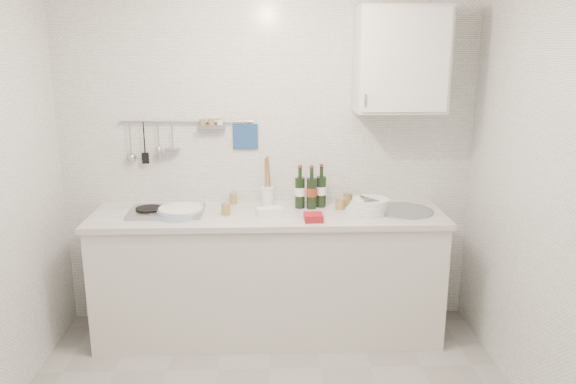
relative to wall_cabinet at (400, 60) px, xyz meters
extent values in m
cube|color=silver|center=(-0.90, 0.18, -0.70)|extent=(3.00, 0.02, 2.50)
cube|color=silver|center=(0.60, -1.22, -0.70)|extent=(0.02, 2.80, 2.50)
cube|color=beige|center=(-0.90, -0.12, -1.51)|extent=(2.40, 0.60, 0.88)
cube|color=silver|center=(-0.90, -0.12, -1.05)|extent=(2.44, 0.64, 0.04)
cube|color=black|center=(-0.90, -0.10, -1.90)|extent=(2.34, 0.52, 0.10)
cube|color=#93969B|center=(-1.60, -0.12, -1.01)|extent=(0.50, 0.32, 0.03)
cylinder|color=black|center=(-1.72, -0.12, -0.99)|extent=(0.18, 0.18, 0.01)
cylinder|color=black|center=(-1.48, -0.12, -0.99)|extent=(0.18, 0.18, 0.01)
cylinder|color=#93969B|center=(0.05, -0.12, -1.02)|extent=(0.40, 0.40, 0.02)
cylinder|color=#93969B|center=(0.05, -0.12, -1.08)|extent=(0.34, 0.34, 0.10)
cylinder|color=#93969B|center=(-1.47, 0.15, -0.43)|extent=(0.95, 0.02, 0.02)
cube|color=navy|center=(-1.06, 0.17, -0.54)|extent=(0.18, 0.02, 0.18)
cube|color=beige|center=(0.00, 0.01, 0.00)|extent=(0.60, 0.35, 0.70)
cube|color=white|center=(0.00, -0.18, 0.00)|extent=(0.56, 0.01, 0.66)
cylinder|color=#93969B|center=(-0.26, -0.19, -0.25)|extent=(0.01, 0.01, 0.08)
cylinder|color=#5076B7|center=(-1.52, -0.17, -1.02)|extent=(0.32, 0.32, 0.01)
cylinder|color=#5076B7|center=(-1.51, -0.17, -1.01)|extent=(0.31, 0.31, 0.01)
cylinder|color=#5076B7|center=(-1.50, -0.16, -0.99)|extent=(0.30, 0.30, 0.01)
cylinder|color=#5076B7|center=(-1.50, -0.16, -0.98)|extent=(0.30, 0.30, 0.01)
cylinder|color=white|center=(-0.22, -0.15, -1.02)|extent=(0.29, 0.29, 0.01)
cylinder|color=white|center=(-0.22, -0.14, -1.01)|extent=(0.28, 0.28, 0.01)
cylinder|color=white|center=(-0.21, -0.14, -1.00)|extent=(0.28, 0.28, 0.01)
cylinder|color=white|center=(-0.20, -0.14, -0.98)|extent=(0.27, 0.27, 0.01)
cylinder|color=white|center=(-0.20, -0.13, -0.97)|extent=(0.26, 0.26, 0.01)
cylinder|color=white|center=(-0.19, -0.13, -0.95)|extent=(0.26, 0.26, 0.01)
cylinder|color=white|center=(-0.19, -0.12, -0.94)|extent=(0.25, 0.25, 0.01)
cube|color=white|center=(-0.89, -0.18, -1.00)|extent=(0.20, 0.14, 0.05)
cube|color=maroon|center=(-0.60, -0.32, -1.01)|extent=(0.13, 0.13, 0.05)
cylinder|color=white|center=(-0.91, 0.08, -0.96)|extent=(0.09, 0.09, 0.13)
cylinder|color=#97613C|center=(-0.89, 0.08, -0.80)|extent=(0.04, 0.07, 0.26)
cylinder|color=#97613C|center=(-0.92, 0.09, -0.81)|extent=(0.02, 0.05, 0.24)
cylinder|color=olive|center=(-1.16, 0.12, -0.99)|extent=(0.05, 0.05, 0.07)
cylinder|color=tan|center=(-1.16, 0.12, -0.95)|extent=(0.06, 0.06, 0.01)
cylinder|color=olive|center=(-0.32, 0.06, -0.99)|extent=(0.06, 0.06, 0.08)
cylinder|color=tan|center=(-0.32, 0.06, -0.94)|extent=(0.07, 0.07, 0.01)
cylinder|color=olive|center=(-0.39, -0.04, -0.99)|extent=(0.07, 0.07, 0.07)
cylinder|color=tan|center=(-0.39, -0.04, -0.95)|extent=(0.07, 0.07, 0.01)
cylinder|color=olive|center=(-1.19, -0.16, -0.99)|extent=(0.06, 0.06, 0.08)
cylinder|color=tan|center=(-1.19, -0.16, -0.95)|extent=(0.06, 0.06, 0.01)
camera|label=1|loc=(-0.88, -3.85, 0.09)|focal=35.00mm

